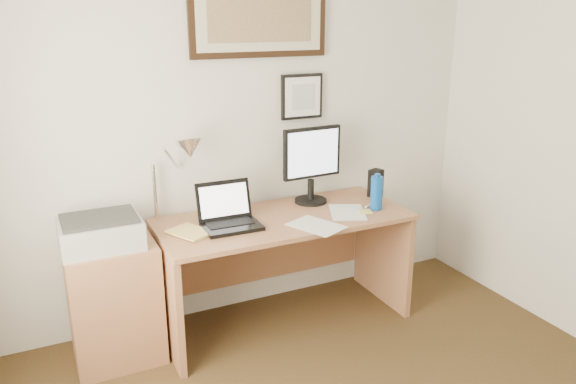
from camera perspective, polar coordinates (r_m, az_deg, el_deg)
wall_back at (r=3.70m, az=-5.04°, el=6.20°), size 3.50×0.02×2.50m
side_cabinet at (r=3.50m, az=-17.17°, el=-10.74°), size 0.50×0.40×0.73m
water_bottle at (r=3.71m, az=8.99°, el=-0.11°), size 0.08×0.08×0.22m
bottle_cap at (r=3.68m, az=9.08°, el=1.69°), size 0.04×0.04×0.02m
speaker at (r=3.98m, az=8.89°, el=0.89°), size 0.11×0.10×0.20m
paper_sheet_a at (r=3.42m, az=2.88°, el=-3.44°), size 0.34×0.39×0.00m
paper_sheet_b at (r=3.66m, az=6.05°, el=-2.05°), size 0.33×0.37×0.00m
sticky_pad at (r=3.67m, az=7.86°, el=-2.00°), size 0.10×0.10×0.01m
marker_pen at (r=3.81m, az=8.52°, el=-1.26°), size 0.14×0.06×0.02m
book at (r=3.28m, az=-11.05°, el=-4.53°), size 0.27×0.30×0.02m
desk at (r=3.73m, az=-1.00°, el=-5.52°), size 1.60×0.70×0.75m
laptop at (r=3.42m, az=-6.03°, el=-2.53°), size 0.35×0.30×0.26m
lcd_monitor at (r=3.76m, az=2.43°, el=3.14°), size 0.42×0.22×0.52m
printer at (r=3.31m, az=-18.51°, el=-3.89°), size 0.44×0.34×0.18m
desk_lamp at (r=3.42m, az=-10.30°, el=3.95°), size 0.29×0.27×0.53m
picture_large at (r=3.66m, az=-2.88°, el=17.15°), size 0.92×0.04×0.47m
picture_small at (r=3.83m, az=1.43°, el=9.67°), size 0.30×0.03×0.30m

